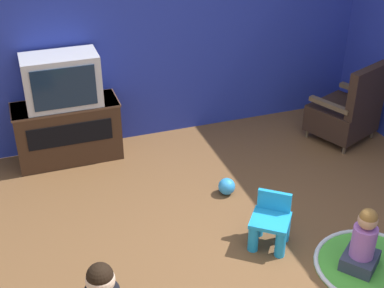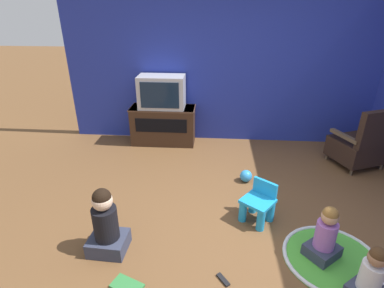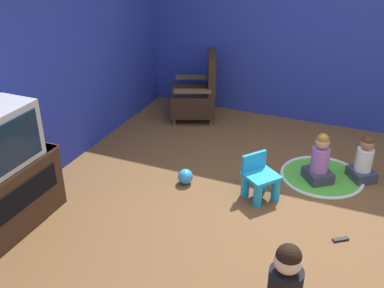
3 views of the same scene
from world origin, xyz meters
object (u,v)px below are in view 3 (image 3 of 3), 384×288
(child_watching_center, at_px, (320,161))
(remote_control, at_px, (341,239))
(tv_cabinet, at_px, (6,197))
(toy_ball, at_px, (185,176))
(black_armchair, at_px, (197,95))
(child_watching_right, at_px, (364,161))
(yellow_kid_chair, at_px, (260,180))

(child_watching_center, xyz_separation_m, remote_control, (-0.96, -0.36, -0.24))
(tv_cabinet, relative_size, toy_ball, 6.60)
(child_watching_center, xyz_separation_m, toy_ball, (-0.62, 1.33, -0.17))
(black_armchair, distance_m, child_watching_center, 2.19)
(toy_ball, bearing_deg, remote_control, -101.39)
(tv_cabinet, distance_m, child_watching_right, 3.69)
(tv_cabinet, relative_size, child_watching_right, 2.04)
(tv_cabinet, distance_m, black_armchair, 3.12)
(toy_ball, relative_size, remote_control, 1.14)
(black_armchair, relative_size, remote_control, 6.49)
(tv_cabinet, distance_m, remote_control, 3.08)
(yellow_kid_chair, distance_m, child_watching_center, 0.76)
(yellow_kid_chair, relative_size, toy_ball, 2.75)
(child_watching_center, relative_size, child_watching_right, 1.07)
(toy_ball, xyz_separation_m, remote_control, (-0.34, -1.69, -0.07))
(child_watching_center, bearing_deg, child_watching_right, -101.39)
(black_armchair, height_order, toy_ball, black_armchair)
(tv_cabinet, distance_m, child_watching_center, 3.20)
(yellow_kid_chair, xyz_separation_m, remote_control, (-0.40, -0.88, -0.19))
(tv_cabinet, bearing_deg, yellow_kid_chair, -55.14)
(black_armchair, xyz_separation_m, child_watching_right, (-0.87, -2.34, -0.12))
(child_watching_right, height_order, toy_ball, child_watching_right)
(tv_cabinet, bearing_deg, remote_control, -70.82)
(tv_cabinet, height_order, child_watching_right, tv_cabinet)
(tv_cabinet, bearing_deg, black_armchair, -11.60)
(child_watching_center, distance_m, toy_ball, 1.47)
(yellow_kid_chair, relative_size, child_watching_right, 0.85)
(tv_cabinet, xyz_separation_m, remote_control, (1.01, -2.89, -0.33))
(black_armchair, distance_m, remote_control, 3.07)
(child_watching_right, xyz_separation_m, remote_control, (-1.18, 0.08, -0.22))
(child_watching_right, bearing_deg, black_armchair, 33.21)
(toy_ball, bearing_deg, tv_cabinet, 138.27)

